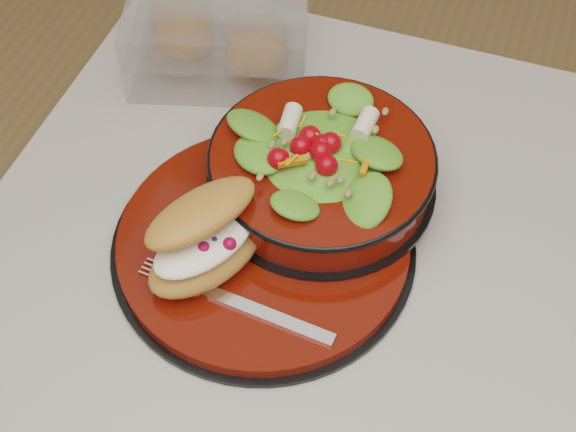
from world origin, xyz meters
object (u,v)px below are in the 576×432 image
(salad_bowl, at_px, (322,163))
(pastry_box, at_px, (219,35))
(croissant, at_px, (206,240))
(fork, at_px, (239,303))
(dinner_plate, at_px, (264,243))

(salad_bowl, relative_size, pastry_box, 1.00)
(croissant, xyz_separation_m, fork, (0.05, -0.04, -0.04))
(salad_bowl, relative_size, fork, 1.34)
(dinner_plate, relative_size, fork, 1.72)
(fork, relative_size, pastry_box, 0.75)
(salad_bowl, bearing_deg, dinner_plate, -111.43)
(salad_bowl, xyz_separation_m, fork, (-0.03, -0.17, -0.04))
(fork, xyz_separation_m, pastry_box, (-0.16, 0.33, 0.02))
(croissant, bearing_deg, fork, -97.89)
(fork, height_order, pastry_box, pastry_box)
(dinner_plate, height_order, pastry_box, pastry_box)
(croissant, height_order, pastry_box, croissant)
(salad_bowl, bearing_deg, pastry_box, 138.43)
(dinner_plate, relative_size, salad_bowl, 1.29)
(fork, bearing_deg, pastry_box, 30.07)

